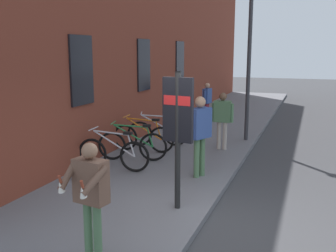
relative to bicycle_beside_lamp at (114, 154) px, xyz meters
name	(u,v)px	position (x,y,z in m)	size (l,w,h in m)	color
ground	(289,148)	(4.09, -3.66, -0.51)	(60.00, 60.00, 0.00)	#38383A
sidewalk_pavement	(215,127)	(6.09, -0.91, -0.45)	(24.00, 3.50, 0.12)	slate
station_facade	(172,1)	(7.08, 1.14, 4.23)	(22.00, 0.65, 9.48)	brown
bicycle_beside_lamp	(114,154)	(0.00, 0.00, 0.00)	(0.48, 1.77, 0.97)	black
bicycle_end_of_row	(133,145)	(0.89, -0.06, 0.00)	(0.59, 1.73, 0.97)	black
bicycle_under_window	(143,138)	(1.79, 0.05, 0.00)	(0.48, 1.77, 0.97)	black
bicycle_by_door	(158,133)	(2.52, -0.09, 0.00)	(0.72, 1.68, 0.97)	black
transit_info_sign	(178,119)	(-1.54, -2.10, 1.21)	(0.16, 0.56, 2.40)	black
pedestrian_near_bus	(200,128)	(0.27, -1.98, 0.69)	(0.61, 0.45, 1.77)	#4C724C
pedestrian_by_facade	(222,115)	(2.78, -1.91, 0.58)	(0.26, 0.61, 1.60)	#B2A599
pedestrian_crossing_street	(207,98)	(6.61, -0.45, 0.54)	(0.58, 0.27, 1.52)	maroon
tourist_with_hotdogs	(90,188)	(-3.53, -1.59, 0.59)	(0.60, 0.61, 1.58)	#4C724C
street_lamp	(250,43)	(4.19, -2.36, 2.56)	(0.28, 0.28, 4.96)	#333338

